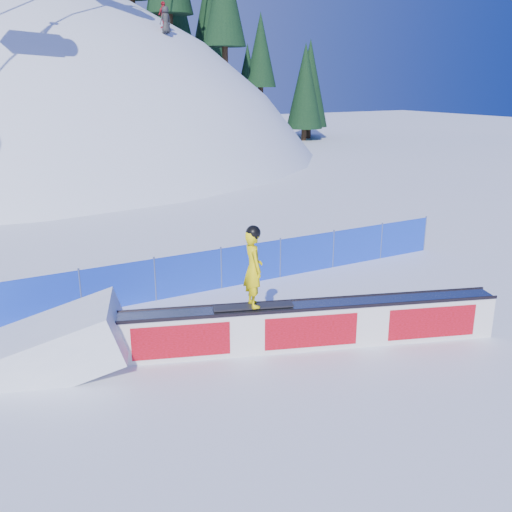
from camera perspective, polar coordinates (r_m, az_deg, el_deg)
ground at (r=11.87m, az=-7.20°, el=-12.30°), size 160.00×160.00×0.00m
snow_hill at (r=57.01m, az=-22.78°, el=-8.96°), size 64.00×64.00×64.00m
treeline at (r=55.56m, az=-0.10°, el=21.20°), size 19.59×10.38×19.24m
safety_fence at (r=15.54m, az=-13.54°, el=-2.92°), size 22.05×0.05×1.30m
rail_box at (r=13.01m, az=5.23°, el=-6.92°), size 8.53×3.47×1.06m
snow_ramp at (r=13.05m, az=-19.34°, el=-10.35°), size 3.54×2.82×1.92m
snowboarder at (r=12.23m, az=-0.28°, el=-1.19°), size 1.77×0.88×1.84m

